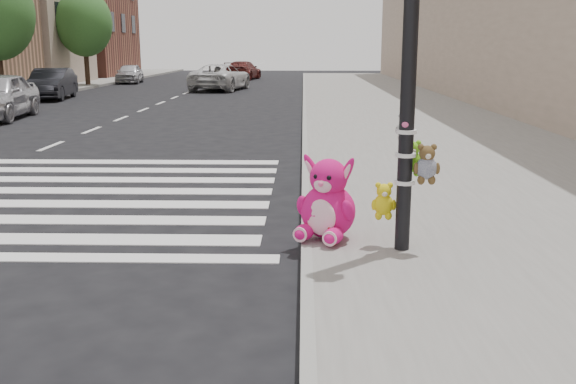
# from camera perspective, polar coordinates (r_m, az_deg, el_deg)

# --- Properties ---
(ground) EXTENTS (120.00, 120.00, 0.00)m
(ground) POSITION_cam_1_polar(r_m,az_deg,el_deg) (5.70, -14.38, -11.61)
(ground) COLOR black
(ground) RESTS_ON ground
(sidewalk_near) EXTENTS (7.00, 80.00, 0.14)m
(sidewalk_near) POSITION_cam_1_polar(r_m,az_deg,el_deg) (15.55, 14.36, 4.08)
(sidewalk_near) COLOR slate
(sidewalk_near) RESTS_ON ground
(curb_edge) EXTENTS (0.12, 80.00, 0.15)m
(curb_edge) POSITION_cam_1_polar(r_m,az_deg,el_deg) (15.15, 1.51, 4.26)
(curb_edge) COLOR gray
(curb_edge) RESTS_ON ground
(bld_far_d) EXTENTS (6.00, 8.00, 10.00)m
(bld_far_d) POSITION_cam_1_polar(r_m,az_deg,el_deg) (43.53, -22.49, 15.39)
(bld_far_d) COLOR tan
(bld_far_d) RESTS_ON ground
(bld_far_e) EXTENTS (6.00, 10.00, 9.00)m
(bld_far_e) POSITION_cam_1_polar(r_m,az_deg,el_deg) (53.79, -17.66, 14.53)
(bld_far_e) COLOR brown
(bld_far_e) RESTS_ON ground
(signal_pole) EXTENTS (0.71, 0.49, 4.00)m
(signal_pole) POSITION_cam_1_polar(r_m,az_deg,el_deg) (6.92, 10.68, 7.77)
(signal_pole) COLOR black
(signal_pole) RESTS_ON sidewalk_near
(tree_far_c) EXTENTS (3.20, 3.20, 5.44)m
(tree_far_c) POSITION_cam_1_polar(r_m,az_deg,el_deg) (40.08, -17.68, 14.11)
(tree_far_c) COLOR #382619
(tree_far_c) RESTS_ON sidewalk_far
(pink_bunny) EXTENTS (0.84, 0.90, 0.99)m
(pink_bunny) POSITION_cam_1_polar(r_m,az_deg,el_deg) (7.38, 3.51, -1.12)
(pink_bunny) COLOR #DA1272
(pink_bunny) RESTS_ON sidewalk_near
(red_teddy) EXTENTS (0.15, 0.11, 0.21)m
(red_teddy) POSITION_cam_1_polar(r_m,az_deg,el_deg) (7.22, 3.92, -3.93)
(red_teddy) COLOR #A51910
(red_teddy) RESTS_ON sidewalk_near
(car_dark_far) EXTENTS (2.01, 4.34, 1.38)m
(car_dark_far) POSITION_cam_1_polar(r_m,az_deg,el_deg) (31.04, -20.27, 9.00)
(car_dark_far) COLOR black
(car_dark_far) RESTS_ON ground
(car_white_near) EXTENTS (3.13, 5.40, 1.41)m
(car_white_near) POSITION_cam_1_polar(r_m,az_deg,el_deg) (35.47, -6.02, 10.12)
(car_white_near) COLOR silver
(car_white_near) RESTS_ON ground
(car_maroon_near) EXTENTS (2.53, 4.76, 1.31)m
(car_maroon_near) POSITION_cam_1_polar(r_m,az_deg,el_deg) (47.03, -4.01, 10.73)
(car_maroon_near) COLOR #5A1D19
(car_maroon_near) RESTS_ON ground
(car_silver_deep) EXTENTS (1.87, 3.82, 1.25)m
(car_silver_deep) POSITION_cam_1_polar(r_m,az_deg,el_deg) (43.44, -13.90, 10.19)
(car_silver_deep) COLOR #BCBCC1
(car_silver_deep) RESTS_ON ground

